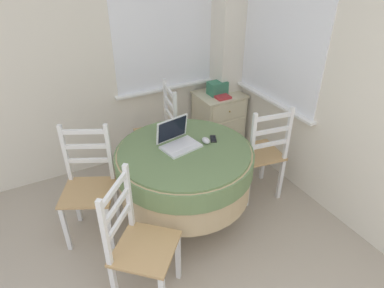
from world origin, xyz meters
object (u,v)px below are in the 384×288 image
Objects in this scene: computer_mouse at (206,140)px; dining_chair_near_back_window at (160,134)px; dining_chair_left_flank at (89,188)px; storage_box at (217,88)px; dining_chair_camera_near at (139,246)px; corner_cabinet at (218,120)px; round_dining_table at (185,168)px; laptop at (178,140)px; dining_chair_near_right_window at (261,154)px; cell_phone at (213,139)px; book_on_cabinet at (221,96)px.

dining_chair_near_back_window is (-0.09, 0.78, -0.30)m from computer_mouse.
dining_chair_left_flank reaches higher than computer_mouse.
storage_box reaches higher than computer_mouse.
dining_chair_camera_near is 1.45× the size of corner_cabinet.
dining_chair_camera_near reaches higher than round_dining_table.
storage_box is (-0.02, 0.01, 0.41)m from corner_cabinet.
storage_box is at bearing 23.60° from dining_chair_left_flank.
dining_chair_left_flank is (-0.14, 0.76, 0.00)m from dining_chair_camera_near.
laptop is at bearing -137.40° from corner_cabinet.
corner_cabinet is (0.16, 0.98, -0.13)m from dining_chair_near_right_window.
corner_cabinet is at bearing 22.92° from dining_chair_left_flank.
dining_chair_near_back_window is 1.45× the size of corner_cabinet.
round_dining_table is 1.15× the size of dining_chair_camera_near.
round_dining_table is 12.58× the size of computer_mouse.
dining_chair_camera_near is 0.78m from dining_chair_left_flank.
laptop reaches higher than cell_phone.
dining_chair_near_back_window is 0.86m from corner_cabinet.
computer_mouse is at bearing -127.75° from corner_cabinet.
computer_mouse is 0.09× the size of dining_chair_camera_near.
dining_chair_near_back_window is 1.00× the size of dining_chair_camera_near.
cell_phone is (0.08, 0.02, -0.02)m from computer_mouse.
laptop is 1.71× the size of book_on_cabinet.
dining_chair_camera_near is (-0.60, -0.52, -0.10)m from round_dining_table.
dining_chair_left_flank is at bearing 167.93° from cell_phone.
laptop is 2.82× the size of cell_phone.
dining_chair_camera_near is at bearing -118.90° from dining_chair_near_back_window.
dining_chair_near_right_window reaches higher than round_dining_table.
computer_mouse is 1.02m from dining_chair_left_flank.
book_on_cabinet is at bearing 44.00° from round_dining_table.
cell_phone is 0.61× the size of book_on_cabinet.
computer_mouse is 0.13× the size of corner_cabinet.
dining_chair_left_flank is at bearing -148.03° from dining_chair_near_back_window.
round_dining_table is 3.34× the size of laptop.
dining_chair_near_back_window is at bearing -173.12° from book_on_cabinet.
computer_mouse is 0.09× the size of dining_chair_near_right_window.
book_on_cabinet is (0.62, 0.85, -0.07)m from cell_phone.
cell_phone is 1.08m from dining_chair_camera_near.
computer_mouse is at bearing -83.37° from dining_chair_near_back_window.
dining_chair_near_back_window reaches higher than cell_phone.
laptop is at bearing 170.74° from cell_phone.
dining_chair_near_right_window is (0.67, -0.80, 0.00)m from dining_chair_near_back_window.
computer_mouse is 0.43× the size of storage_box.
computer_mouse is 0.09× the size of dining_chair_near_back_window.
dining_chair_near_right_window is 4.68× the size of storage_box.
storage_box is (0.71, 0.97, -0.02)m from computer_mouse.
dining_chair_near_back_window is at bearing -167.88° from corner_cabinet.
cell_phone is 1.09m from dining_chair_left_flank.
laptop is at bearing 104.12° from round_dining_table.
dining_chair_near_right_window and dining_chair_left_flank have the same top height.
round_dining_table is 5.38× the size of storage_box.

